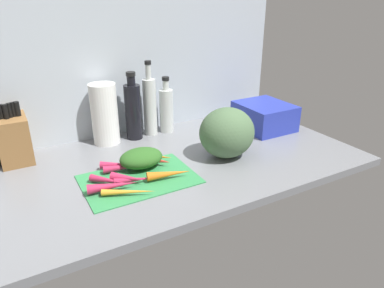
{
  "coord_description": "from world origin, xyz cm",
  "views": [
    {
      "loc": [
        -42.85,
        -113.0,
        60.67
      ],
      "look_at": [
        15.15,
        -9.75,
        9.59
      ],
      "focal_mm": 32.83,
      "sensor_mm": 36.0,
      "label": 1
    }
  ],
  "objects_px": {
    "carrot_2": "(127,167)",
    "paper_towel_roll": "(105,114)",
    "carrot_3": "(157,161)",
    "dish_rack": "(264,116)",
    "winter_squash": "(227,133)",
    "carrot_4": "(110,181)",
    "carrot_5": "(156,157)",
    "bottle_1": "(150,105)",
    "bottle_2": "(166,109)",
    "carrot_6": "(112,186)",
    "carrot_8": "(137,179)",
    "carrot_1": "(129,192)",
    "carrot_0": "(128,178)",
    "carrot_7": "(118,165)",
    "bottle_0": "(133,110)",
    "cutting_board": "(139,179)",
    "knife_block": "(13,138)",
    "carrot_9": "(169,174)"
  },
  "relations": [
    {
      "from": "carrot_7",
      "to": "paper_towel_roll",
      "type": "bearing_deg",
      "value": 81.07
    },
    {
      "from": "carrot_1",
      "to": "bottle_0",
      "type": "xyz_separation_m",
      "value": [
        0.2,
        0.47,
        0.11
      ]
    },
    {
      "from": "knife_block",
      "to": "bottle_0",
      "type": "xyz_separation_m",
      "value": [
        0.49,
        -0.0,
        0.04
      ]
    },
    {
      "from": "carrot_1",
      "to": "carrot_8",
      "type": "height_order",
      "value": "same"
    },
    {
      "from": "carrot_7",
      "to": "winter_squash",
      "type": "distance_m",
      "value": 0.44
    },
    {
      "from": "carrot_4",
      "to": "dish_rack",
      "type": "distance_m",
      "value": 0.84
    },
    {
      "from": "carrot_5",
      "to": "winter_squash",
      "type": "height_order",
      "value": "winter_squash"
    },
    {
      "from": "knife_block",
      "to": "carrot_5",
      "type": "bearing_deg",
      "value": -30.18
    },
    {
      "from": "bottle_2",
      "to": "carrot_4",
      "type": "bearing_deg",
      "value": -136.29
    },
    {
      "from": "carrot_6",
      "to": "carrot_8",
      "type": "height_order",
      "value": "carrot_6"
    },
    {
      "from": "bottle_0",
      "to": "bottle_2",
      "type": "height_order",
      "value": "bottle_0"
    },
    {
      "from": "carrot_5",
      "to": "carrot_7",
      "type": "bearing_deg",
      "value": 179.76
    },
    {
      "from": "cutting_board",
      "to": "carrot_5",
      "type": "height_order",
      "value": "carrot_5"
    },
    {
      "from": "carrot_0",
      "to": "bottle_2",
      "type": "height_order",
      "value": "bottle_2"
    },
    {
      "from": "carrot_4",
      "to": "knife_block",
      "type": "bearing_deg",
      "value": 124.38
    },
    {
      "from": "carrot_4",
      "to": "carrot_6",
      "type": "bearing_deg",
      "value": -96.9
    },
    {
      "from": "carrot_2",
      "to": "bottle_1",
      "type": "xyz_separation_m",
      "value": [
        0.23,
        0.31,
        0.12
      ]
    },
    {
      "from": "paper_towel_roll",
      "to": "bottle_2",
      "type": "height_order",
      "value": "paper_towel_roll"
    },
    {
      "from": "carrot_1",
      "to": "bottle_1",
      "type": "bearing_deg",
      "value": 59.35
    },
    {
      "from": "carrot_8",
      "to": "paper_towel_roll",
      "type": "relative_size",
      "value": 0.59
    },
    {
      "from": "winter_squash",
      "to": "carrot_9",
      "type": "bearing_deg",
      "value": -166.77
    },
    {
      "from": "carrot_4",
      "to": "paper_towel_roll",
      "type": "distance_m",
      "value": 0.41
    },
    {
      "from": "carrot_6",
      "to": "bottle_0",
      "type": "relative_size",
      "value": 0.54
    },
    {
      "from": "knife_block",
      "to": "paper_towel_roll",
      "type": "relative_size",
      "value": 0.89
    },
    {
      "from": "winter_squash",
      "to": "carrot_4",
      "type": "bearing_deg",
      "value": -178.99
    },
    {
      "from": "winter_squash",
      "to": "bottle_1",
      "type": "height_order",
      "value": "bottle_1"
    },
    {
      "from": "carrot_0",
      "to": "carrot_5",
      "type": "height_order",
      "value": "carrot_0"
    },
    {
      "from": "carrot_0",
      "to": "dish_rack",
      "type": "distance_m",
      "value": 0.79
    },
    {
      "from": "carrot_7",
      "to": "dish_rack",
      "type": "height_order",
      "value": "dish_rack"
    },
    {
      "from": "carrot_2",
      "to": "paper_towel_roll",
      "type": "relative_size",
      "value": 0.64
    },
    {
      "from": "carrot_3",
      "to": "dish_rack",
      "type": "height_order",
      "value": "dish_rack"
    },
    {
      "from": "carrot_8",
      "to": "carrot_9",
      "type": "height_order",
      "value": "carrot_9"
    },
    {
      "from": "carrot_0",
      "to": "bottle_2",
      "type": "xyz_separation_m",
      "value": [
        0.34,
        0.39,
        0.08
      ]
    },
    {
      "from": "paper_towel_roll",
      "to": "bottle_0",
      "type": "xyz_separation_m",
      "value": [
        0.13,
        -0.01,
        -0.0
      ]
    },
    {
      "from": "carrot_2",
      "to": "carrot_9",
      "type": "bearing_deg",
      "value": -50.17
    },
    {
      "from": "carrot_3",
      "to": "winter_squash",
      "type": "xyz_separation_m",
      "value": [
        0.28,
        -0.05,
        0.08
      ]
    },
    {
      "from": "carrot_0",
      "to": "knife_block",
      "type": "xyz_separation_m",
      "value": [
        -0.31,
        0.39,
        0.07
      ]
    },
    {
      "from": "carrot_1",
      "to": "carrot_5",
      "type": "xyz_separation_m",
      "value": [
        0.18,
        0.2,
        0.0
      ]
    },
    {
      "from": "carrot_8",
      "to": "carrot_3",
      "type": "bearing_deg",
      "value": 37.41
    },
    {
      "from": "carrot_3",
      "to": "knife_block",
      "type": "height_order",
      "value": "knife_block"
    },
    {
      "from": "bottle_0",
      "to": "dish_rack",
      "type": "bearing_deg",
      "value": -17.66
    },
    {
      "from": "carrot_1",
      "to": "carrot_3",
      "type": "bearing_deg",
      "value": 42.05
    },
    {
      "from": "carrot_7",
      "to": "bottle_0",
      "type": "relative_size",
      "value": 0.42
    },
    {
      "from": "carrot_2",
      "to": "carrot_6",
      "type": "height_order",
      "value": "carrot_6"
    },
    {
      "from": "carrot_7",
      "to": "bottle_2",
      "type": "distance_m",
      "value": 0.44
    },
    {
      "from": "knife_block",
      "to": "dish_rack",
      "type": "relative_size",
      "value": 0.94
    },
    {
      "from": "carrot_1",
      "to": "carrot_3",
      "type": "relative_size",
      "value": 1.68
    },
    {
      "from": "carrot_6",
      "to": "carrot_7",
      "type": "bearing_deg",
      "value": 65.8
    },
    {
      "from": "dish_rack",
      "to": "bottle_1",
      "type": "bearing_deg",
      "value": 158.58
    },
    {
      "from": "carrot_2",
      "to": "dish_rack",
      "type": "distance_m",
      "value": 0.75
    }
  ]
}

